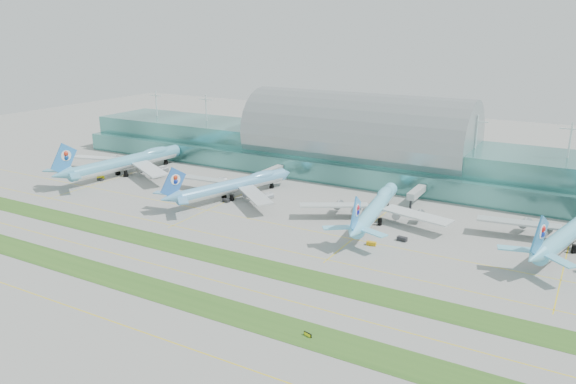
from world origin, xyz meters
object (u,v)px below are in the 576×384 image
Objects in this scene: airliner_c at (376,207)px; terminal at (357,148)px; airliner_d at (571,231)px; taxiway_sign_east at (308,335)px; airliner_a at (128,161)px; airliner_b at (235,185)px.

terminal is at bearing 111.27° from airliner_c.
taxiway_sign_east is at bearing -104.81° from airliner_d.
airliner_d reaches higher than taxiway_sign_east.
airliner_b is at bearing 1.20° from airliner_a.
taxiway_sign_east is at bearing -87.14° from airliner_c.
terminal is at bearing 36.60° from airliner_a.
airliner_d is 113.38m from taxiway_sign_east.
terminal reaches higher than airliner_c.
airliner_c is 27.97× the size of taxiway_sign_east.
airliner_d is at bearing -1.19° from airliner_c.
airliner_b reaches higher than taxiway_sign_east.
airliner_a is 185.94m from taxiway_sign_east.
taxiway_sign_east is (-53.82, -99.63, -5.81)m from airliner_d.
airliner_c is (36.36, -65.79, -8.16)m from terminal.
airliner_c is at bearing 116.58° from taxiway_sign_east.
airliner_c is at bearing -159.96° from airliner_d.
terminal reaches higher than airliner_b.
airliner_a is at bearing 164.65° from taxiway_sign_east.
airliner_a is 212.42m from airliner_d.
airliner_b reaches higher than airliner_c.
airliner_b is 27.85× the size of taxiway_sign_east.
airliner_d is (70.81, 8.03, 0.29)m from airliner_c.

